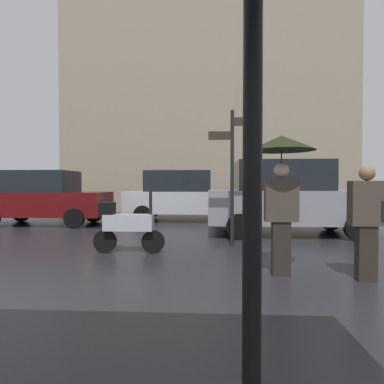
% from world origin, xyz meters
% --- Properties ---
extents(pedestrian_with_umbrella, '(1.00, 1.00, 2.10)m').
position_xyz_m(pedestrian_with_umbrella, '(1.21, 2.82, 1.63)').
color(pedestrian_with_umbrella, '#2A241E').
rests_on(pedestrian_with_umbrella, ground).
extents(pedestrian_with_bag, '(0.50, 0.24, 1.64)m').
position_xyz_m(pedestrian_with_bag, '(2.37, 2.59, 0.93)').
color(pedestrian_with_bag, '#2A241E').
rests_on(pedestrian_with_bag, ground).
extents(parked_scooter, '(1.43, 0.32, 1.23)m').
position_xyz_m(parked_scooter, '(-1.52, 4.26, 0.56)').
color(parked_scooter, black).
rests_on(parked_scooter, ground).
extents(parked_car_left, '(4.35, 1.93, 1.87)m').
position_xyz_m(parked_car_left, '(-0.88, 10.05, 0.94)').
color(parked_car_left, silver).
rests_on(parked_car_left, ground).
extents(parked_car_right, '(4.41, 2.00, 2.00)m').
position_xyz_m(parked_car_right, '(2.23, 6.87, 1.01)').
color(parked_car_right, gray).
rests_on(parked_car_right, ground).
extents(parked_car_distant, '(4.17, 1.89, 1.82)m').
position_xyz_m(parked_car_distant, '(-5.48, 8.57, 0.92)').
color(parked_car_distant, '#590C0F').
rests_on(parked_car_distant, ground).
extents(street_signpost, '(1.08, 0.08, 2.98)m').
position_xyz_m(street_signpost, '(0.63, 5.01, 1.81)').
color(street_signpost, black).
rests_on(street_signpost, ground).
extents(building_block, '(14.46, 2.95, 15.60)m').
position_xyz_m(building_block, '(0.00, 14.93, 7.80)').
color(building_block, gray).
rests_on(building_block, ground).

